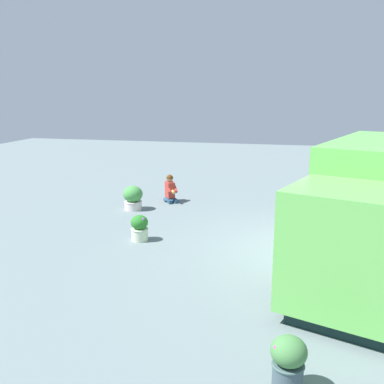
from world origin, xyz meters
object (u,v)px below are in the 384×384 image
Objects in this scene: planter_flowering_far at (288,362)px; planter_flowering_side at (133,197)px; food_truck at (380,215)px; person_customer at (170,191)px; planter_flowering_near at (140,228)px.

planter_flowering_far is 8.78m from planter_flowering_side.
food_truck reaches higher than person_customer.
food_truck reaches higher than planter_flowering_near.
person_customer reaches higher than planter_flowering_side.
person_customer reaches higher than planter_flowering_near.
planter_flowering_far is (-1.58, -3.81, -0.86)m from food_truck.
food_truck is 7.31m from planter_flowering_side.
planter_flowering_side reaches higher than planter_flowering_far.
person_customer is at bearing 94.89° from planter_flowering_near.
planter_flowering_far reaches higher than planter_flowering_near.
planter_flowering_side is (-4.73, 7.40, -0.00)m from planter_flowering_far.
person_customer is 1.41× the size of planter_flowering_near.
planter_flowering_near is at bearing -85.11° from person_customer.
planter_flowering_side is (-1.15, 2.63, 0.05)m from planter_flowering_near.
person_customer is at bearing 138.83° from food_truck.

